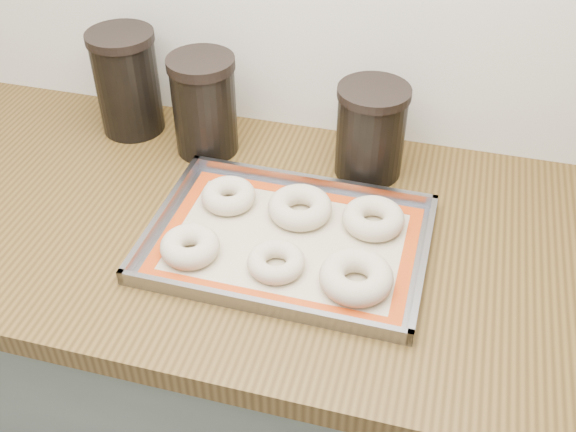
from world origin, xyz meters
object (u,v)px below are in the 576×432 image
(bagel_back_left, at_px, (229,196))
(baking_tray, at_px, (288,240))
(canister_left, at_px, (127,82))
(bagel_front_right, at_px, (356,277))
(canister_right, at_px, (371,131))
(bagel_front_left, at_px, (190,246))
(bagel_back_right, at_px, (373,218))
(canister_mid, at_px, (204,105))
(bagel_front_mid, at_px, (276,262))
(bagel_back_mid, at_px, (300,207))

(bagel_back_left, bearing_deg, baking_tray, -28.99)
(canister_left, bearing_deg, bagel_front_right, -32.57)
(canister_left, distance_m, canister_right, 0.50)
(baking_tray, relative_size, bagel_front_left, 4.78)
(canister_right, bearing_deg, bagel_back_right, -77.10)
(canister_left, height_order, canister_mid, canister_left)
(bagel_back_left, distance_m, canister_mid, 0.21)
(canister_right, bearing_deg, bagel_back_left, -142.56)
(canister_mid, height_order, canister_right, canister_mid)
(bagel_front_right, height_order, canister_left, canister_left)
(baking_tray, relative_size, bagel_back_right, 4.37)
(bagel_front_mid, xyz_separation_m, bagel_front_right, (0.13, -0.00, 0.00))
(bagel_back_left, relative_size, bagel_back_mid, 0.86)
(bagel_back_left, bearing_deg, bagel_front_left, -96.60)
(bagel_back_mid, relative_size, canister_right, 0.63)
(bagel_front_left, height_order, bagel_back_mid, same)
(baking_tray, height_order, bagel_back_mid, bagel_back_mid)
(canister_right, bearing_deg, baking_tray, -111.05)
(bagel_back_left, bearing_deg, canister_mid, 121.63)
(bagel_front_left, bearing_deg, baking_tray, 26.57)
(baking_tray, xyz_separation_m, canister_mid, (-0.23, 0.23, 0.09))
(bagel_front_right, bearing_deg, bagel_back_left, 150.69)
(canister_left, relative_size, canister_right, 1.19)
(canister_mid, distance_m, canister_right, 0.32)
(baking_tray, xyz_separation_m, bagel_back_mid, (0.00, 0.07, 0.02))
(bagel_back_left, height_order, canister_mid, canister_mid)
(baking_tray, height_order, canister_left, canister_left)
(bagel_back_mid, xyz_separation_m, canister_right, (0.09, 0.17, 0.07))
(bagel_front_left, distance_m, bagel_front_mid, 0.14)
(bagel_front_right, height_order, bagel_back_left, bagel_front_right)
(canister_right, bearing_deg, canister_left, 176.95)
(bagel_back_right, distance_m, canister_mid, 0.40)
(bagel_front_mid, distance_m, bagel_back_mid, 0.14)
(bagel_back_mid, bearing_deg, canister_mid, 144.89)
(canister_left, distance_m, canister_mid, 0.18)
(bagel_front_mid, relative_size, canister_right, 0.52)
(bagel_front_right, xyz_separation_m, canister_mid, (-0.36, 0.31, 0.07))
(bagel_back_right, bearing_deg, bagel_front_right, -90.82)
(bagel_back_mid, height_order, canister_right, canister_right)
(bagel_front_right, bearing_deg, baking_tray, 150.38)
(bagel_back_mid, bearing_deg, bagel_front_left, -135.77)
(bagel_back_mid, distance_m, canister_right, 0.20)
(baking_tray, bearing_deg, canister_right, 68.95)
(bagel_front_right, distance_m, canister_mid, 0.48)
(baking_tray, xyz_separation_m, bagel_back_right, (0.13, 0.08, 0.02))
(bagel_front_left, relative_size, bagel_front_right, 0.84)
(baking_tray, xyz_separation_m, bagel_front_left, (-0.15, -0.07, 0.02))
(bagel_front_right, distance_m, bagel_back_mid, 0.19)
(bagel_back_right, bearing_deg, bagel_front_left, -151.79)
(bagel_front_left, distance_m, canister_left, 0.43)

